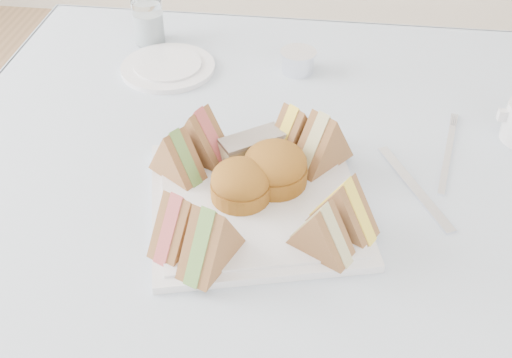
# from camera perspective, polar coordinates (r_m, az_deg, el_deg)

# --- Properties ---
(table) EXTENTS (0.90, 0.90, 0.74)m
(table) POSITION_cam_1_polar(r_m,az_deg,el_deg) (1.26, -0.23, -12.18)
(table) COLOR brown
(table) RESTS_ON floor
(tablecloth) EXTENTS (1.02, 1.02, 0.01)m
(tablecloth) POSITION_cam_1_polar(r_m,az_deg,el_deg) (0.99, -0.28, 1.15)
(tablecloth) COLOR #A0B2CD
(tablecloth) RESTS_ON table
(serving_plate) EXTENTS (0.36, 0.36, 0.01)m
(serving_plate) POSITION_cam_1_polar(r_m,az_deg,el_deg) (0.92, 0.00, -2.11)
(serving_plate) COLOR silver
(serving_plate) RESTS_ON tablecloth
(sandwich_fl_a) EXTENTS (0.08, 0.10, 0.08)m
(sandwich_fl_a) POSITION_cam_1_polar(r_m,az_deg,el_deg) (0.83, -6.83, -3.54)
(sandwich_fl_a) COLOR brown
(sandwich_fl_a) RESTS_ON serving_plate
(sandwich_fl_b) EXTENTS (0.08, 0.11, 0.09)m
(sandwich_fl_b) POSITION_cam_1_polar(r_m,az_deg,el_deg) (0.80, -4.09, -5.00)
(sandwich_fl_b) COLOR brown
(sandwich_fl_b) RESTS_ON serving_plate
(sandwich_fr_a) EXTENTS (0.10, 0.08, 0.08)m
(sandwich_fr_a) POSITION_cam_1_polar(r_m,az_deg,el_deg) (0.85, 7.84, -2.26)
(sandwich_fr_a) COLOR brown
(sandwich_fr_a) RESTS_ON serving_plate
(sandwich_fr_b) EXTENTS (0.10, 0.08, 0.08)m
(sandwich_fr_b) POSITION_cam_1_polar(r_m,az_deg,el_deg) (0.82, 5.89, -4.38)
(sandwich_fr_b) COLOR brown
(sandwich_fr_b) RESTS_ON serving_plate
(sandwich_bl_a) EXTENTS (0.10, 0.09, 0.08)m
(sandwich_bl_a) POSITION_cam_1_polar(r_m,az_deg,el_deg) (0.94, -7.11, 2.31)
(sandwich_bl_a) COLOR brown
(sandwich_bl_a) RESTS_ON serving_plate
(sandwich_bl_b) EXTENTS (0.11, 0.09, 0.09)m
(sandwich_bl_b) POSITION_cam_1_polar(r_m,az_deg,el_deg) (0.96, -4.99, 4.02)
(sandwich_bl_b) COLOR brown
(sandwich_bl_b) RESTS_ON serving_plate
(sandwich_br_a) EXTENTS (0.10, 0.11, 0.09)m
(sandwich_br_a) POSITION_cam_1_polar(r_m,az_deg,el_deg) (0.95, 5.93, 3.55)
(sandwich_br_a) COLOR brown
(sandwich_br_a) RESTS_ON serving_plate
(sandwich_br_b) EXTENTS (0.09, 0.10, 0.08)m
(sandwich_br_b) POSITION_cam_1_polar(r_m,az_deg,el_deg) (0.98, 3.34, 4.47)
(sandwich_br_b) COLOR brown
(sandwich_br_b) RESTS_ON serving_plate
(scone_left) EXTENTS (0.10, 0.10, 0.06)m
(scone_left) POSITION_cam_1_polar(r_m,az_deg,el_deg) (0.90, -1.38, -0.34)
(scone_left) COLOR brown
(scone_left) RESTS_ON serving_plate
(scone_right) EXTENTS (0.13, 0.13, 0.06)m
(scone_right) POSITION_cam_1_polar(r_m,az_deg,el_deg) (0.92, 1.71, 1.09)
(scone_right) COLOR brown
(scone_right) RESTS_ON serving_plate
(pastry_slice) EXTENTS (0.10, 0.09, 0.05)m
(pastry_slice) POSITION_cam_1_polar(r_m,az_deg,el_deg) (0.97, -0.35, 2.70)
(pastry_slice) COLOR tan
(pastry_slice) RESTS_ON serving_plate
(side_plate) EXTENTS (0.22, 0.22, 0.01)m
(side_plate) POSITION_cam_1_polar(r_m,az_deg,el_deg) (1.24, -7.82, 9.79)
(side_plate) COLOR silver
(side_plate) RESTS_ON tablecloth
(water_glass) EXTENTS (0.07, 0.07, 0.09)m
(water_glass) POSITION_cam_1_polar(r_m,az_deg,el_deg) (1.32, -9.55, 13.62)
(water_glass) COLOR white
(water_glass) RESTS_ON tablecloth
(tea_strainer) EXTENTS (0.07, 0.07, 0.04)m
(tea_strainer) POSITION_cam_1_polar(r_m,az_deg,el_deg) (1.22, 3.76, 10.29)
(tea_strainer) COLOR silver
(tea_strainer) RESTS_ON tablecloth
(knife) EXTENTS (0.10, 0.19, 0.00)m
(knife) POSITION_cam_1_polar(r_m,az_deg,el_deg) (0.98, 13.87, -0.72)
(knife) COLOR silver
(knife) RESTS_ON tablecloth
(fork) EXTENTS (0.05, 0.18, 0.00)m
(fork) POSITION_cam_1_polar(r_m,az_deg,el_deg) (1.04, 16.62, 1.77)
(fork) COLOR silver
(fork) RESTS_ON tablecloth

